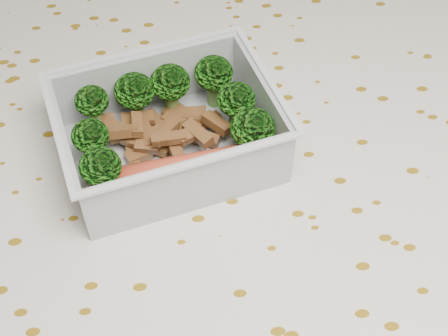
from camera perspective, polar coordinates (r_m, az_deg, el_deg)
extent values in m
cube|color=brown|center=(0.50, 0.91, -3.28)|extent=(1.40, 0.90, 0.04)
cube|color=silver|center=(0.48, 0.95, -1.65)|extent=(1.46, 0.96, 0.01)
cube|color=silver|center=(0.49, -4.89, 1.45)|extent=(0.18, 0.15, 0.00)
cube|color=silver|center=(0.51, -6.98, 7.98)|extent=(0.15, 0.04, 0.05)
cube|color=silver|center=(0.44, -2.93, -1.52)|extent=(0.15, 0.04, 0.05)
cube|color=silver|center=(0.49, 3.37, 5.84)|extent=(0.03, 0.11, 0.05)
cube|color=silver|center=(0.47, -13.96, 1.20)|extent=(0.03, 0.11, 0.05)
cube|color=silver|center=(0.50, -7.41, 10.54)|extent=(0.16, 0.04, 0.00)
cube|color=silver|center=(0.41, -2.90, 0.35)|extent=(0.16, 0.04, 0.00)
cube|color=silver|center=(0.47, 3.98, 8.27)|extent=(0.03, 0.12, 0.00)
cube|color=silver|center=(0.45, -15.10, 3.29)|extent=(0.03, 0.12, 0.00)
cylinder|color=#608C3F|center=(0.50, -11.60, 4.24)|extent=(0.01, 0.01, 0.03)
ellipsoid|color=#327E18|center=(0.49, -12.00, 6.04)|extent=(0.03, 0.03, 0.02)
cylinder|color=#608C3F|center=(0.51, -7.92, 5.19)|extent=(0.01, 0.01, 0.02)
ellipsoid|color=#327E18|center=(0.49, -8.20, 7.01)|extent=(0.03, 0.03, 0.03)
cylinder|color=#608C3F|center=(0.51, -4.78, 6.00)|extent=(0.01, 0.01, 0.02)
ellipsoid|color=#327E18|center=(0.50, -4.95, 7.83)|extent=(0.03, 0.03, 0.03)
cylinder|color=#608C3F|center=(0.52, -0.92, 6.85)|extent=(0.01, 0.01, 0.02)
ellipsoid|color=#327E18|center=(0.50, -0.95, 8.68)|extent=(0.03, 0.03, 0.03)
cylinder|color=#608C3F|center=(0.48, -11.71, 1.11)|extent=(0.01, 0.01, 0.02)
ellipsoid|color=#327E18|center=(0.46, -12.14, 2.90)|extent=(0.03, 0.03, 0.02)
cylinder|color=#608C3F|center=(0.50, 1.10, 4.45)|extent=(0.01, 0.01, 0.02)
ellipsoid|color=#327E18|center=(0.48, 1.14, 6.29)|extent=(0.03, 0.03, 0.03)
cylinder|color=#608C3F|center=(0.46, -10.84, -1.62)|extent=(0.01, 0.01, 0.02)
ellipsoid|color=#327E18|center=(0.44, -11.26, 0.14)|extent=(0.03, 0.03, 0.03)
cylinder|color=#608C3F|center=(0.48, 2.54, 1.81)|extent=(0.01, 0.01, 0.02)
ellipsoid|color=#327E18|center=(0.46, 2.63, 3.64)|extent=(0.03, 0.03, 0.03)
cube|color=brown|center=(0.51, -9.37, 3.38)|extent=(0.02, 0.01, 0.01)
cube|color=brown|center=(0.50, -4.08, 3.79)|extent=(0.02, 0.02, 0.01)
cube|color=brown|center=(0.50, -4.96, 3.90)|extent=(0.03, 0.02, 0.01)
cube|color=brown|center=(0.51, -1.49, 4.40)|extent=(0.02, 0.02, 0.01)
cube|color=brown|center=(0.49, -1.79, 2.74)|extent=(0.03, 0.02, 0.01)
cube|color=brown|center=(0.50, -6.90, 2.74)|extent=(0.02, 0.02, 0.01)
cube|color=brown|center=(0.50, -10.31, 3.86)|extent=(0.03, 0.03, 0.01)
cube|color=brown|center=(0.49, -9.59, 3.55)|extent=(0.02, 0.01, 0.01)
cube|color=brown|center=(0.49, -8.39, 1.10)|extent=(0.01, 0.02, 0.01)
cube|color=brown|center=(0.48, -7.82, 1.15)|extent=(0.02, 0.02, 0.01)
cube|color=brown|center=(0.51, -2.54, 4.43)|extent=(0.02, 0.02, 0.01)
cube|color=brown|center=(0.51, -4.67, 4.86)|extent=(0.02, 0.02, 0.01)
cube|color=brown|center=(0.48, -7.99, 3.95)|extent=(0.01, 0.02, 0.01)
cube|color=brown|center=(0.48, -5.36, 3.23)|extent=(0.02, 0.03, 0.01)
cube|color=brown|center=(0.51, -6.10, 4.25)|extent=(0.02, 0.03, 0.01)
cube|color=brown|center=(0.49, -7.01, 3.13)|extent=(0.01, 0.03, 0.01)
cube|color=brown|center=(0.48, -7.88, 2.34)|extent=(0.03, 0.02, 0.01)
cube|color=brown|center=(0.50, -10.22, 3.63)|extent=(0.02, 0.03, 0.01)
cube|color=brown|center=(0.47, -5.07, 2.72)|extent=(0.03, 0.01, 0.01)
cube|color=brown|center=(0.48, -4.62, 1.97)|extent=(0.02, 0.03, 0.01)
cube|color=brown|center=(0.47, -3.18, 3.04)|extent=(0.02, 0.02, 0.01)
cube|color=brown|center=(0.51, -4.56, 4.87)|extent=(0.02, 0.02, 0.01)
cube|color=brown|center=(0.48, -7.03, 1.94)|extent=(0.02, 0.01, 0.01)
cube|color=brown|center=(0.49, -5.40, 2.24)|extent=(0.02, 0.02, 0.01)
cube|color=brown|center=(0.50, -7.87, 4.47)|extent=(0.03, 0.01, 0.01)
cube|color=brown|center=(0.48, -9.55, 3.26)|extent=(0.03, 0.01, 0.01)
cube|color=brown|center=(0.47, -2.41, 3.17)|extent=(0.02, 0.03, 0.01)
cube|color=brown|center=(0.49, -0.67, 4.10)|extent=(0.02, 0.03, 0.01)
cube|color=brown|center=(0.51, -3.04, 4.97)|extent=(0.03, 0.01, 0.01)
cube|color=brown|center=(0.50, -6.06, 3.09)|extent=(0.03, 0.02, 0.01)
cylinder|color=#CA452A|center=(0.46, -3.32, -0.06)|extent=(0.12, 0.04, 0.02)
sphere|color=#CA452A|center=(0.47, 3.98, 1.30)|extent=(0.02, 0.02, 0.02)
sphere|color=#CA452A|center=(0.46, -10.79, -1.45)|extent=(0.02, 0.02, 0.02)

